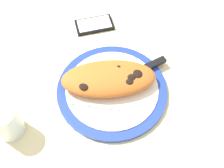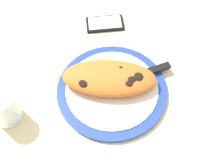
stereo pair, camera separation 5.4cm
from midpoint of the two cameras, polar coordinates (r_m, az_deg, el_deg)
ground_plane at (r=77.45cm, az=-1.99°, el=-2.17°), size 150.00×150.00×3.00cm
plate at (r=75.49cm, az=-2.04°, el=-1.29°), size 31.12×31.12×1.65cm
calzone at (r=73.64cm, az=-2.78°, el=1.10°), size 27.76×16.40×4.74cm
fork at (r=71.46cm, az=-2.52°, el=-5.19°), size 17.73×2.39×0.40cm
knife at (r=77.97cm, az=4.78°, el=3.07°), size 18.92×13.93×1.20cm
smartphone at (r=91.98cm, az=-5.49°, el=12.37°), size 13.94×10.56×1.16cm
water_glass at (r=72.95cm, az=-23.49°, el=-7.75°), size 7.15×7.15×9.48cm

